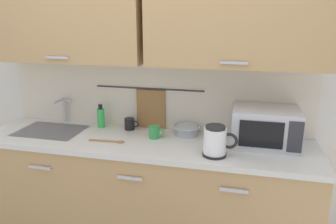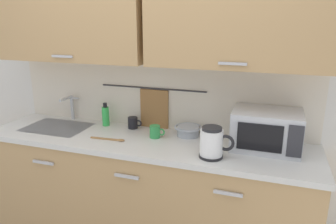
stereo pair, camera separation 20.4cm
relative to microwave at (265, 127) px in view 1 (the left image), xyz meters
name	(u,v)px [view 1 (the left image)]	position (x,y,z in m)	size (l,w,h in m)	color
counter_unit	(143,192)	(-0.88, -0.11, -0.58)	(2.53, 0.64, 0.90)	tan
back_wall_assembly	(151,53)	(-0.87, 0.12, 0.49)	(3.70, 0.41, 2.50)	silver
sink_faucet	(63,107)	(-1.67, 0.12, 0.01)	(0.09, 0.17, 0.22)	#B2B5BA
microwave	(265,127)	(0.00, 0.00, 0.00)	(0.46, 0.35, 0.27)	silver
electric_kettle	(216,141)	(-0.32, -0.27, -0.03)	(0.23, 0.16, 0.21)	black
dish_soap_bottle	(101,117)	(-1.30, 0.08, -0.05)	(0.06, 0.06, 0.20)	green
mug_near_sink	(130,124)	(-1.05, 0.09, -0.09)	(0.12, 0.08, 0.09)	black
mixing_bowl	(187,130)	(-0.58, 0.07, -0.09)	(0.21, 0.21, 0.08)	#A5ADB7
mug_by_kettle	(155,132)	(-0.80, -0.05, -0.09)	(0.12, 0.08, 0.09)	green
wooden_spoon	(111,141)	(-1.09, -0.21, -0.13)	(0.28, 0.05, 0.01)	#9E7042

